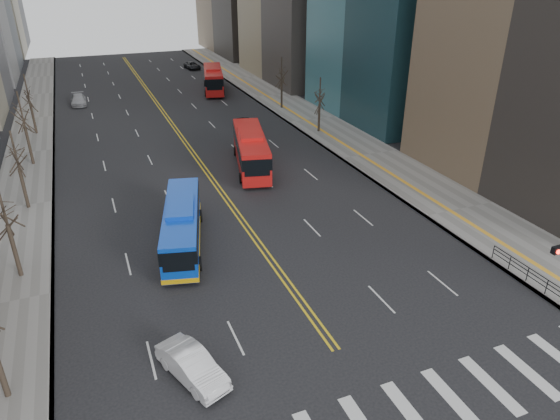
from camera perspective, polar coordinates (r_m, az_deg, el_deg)
name	(u,v)px	position (r m, az deg, el deg)	size (l,w,h in m)	color
sidewalk_right	(312,120)	(66.93, 3.69, 10.27)	(7.00, 130.00, 0.15)	slate
sidewalk_left	(30,152)	(61.09, -26.67, 5.90)	(5.00, 130.00, 0.15)	slate
centerline	(165,115)	(71.18, -12.99, 10.59)	(0.55, 100.00, 0.01)	gold
pedestrian_railing	(528,272)	(35.88, 26.48, -6.37)	(0.06, 6.06, 1.02)	black
street_trees	(123,126)	(49.51, -17.52, 9.09)	(35.20, 47.20, 7.60)	black
blue_bus	(182,224)	(36.60, -11.13, -1.58)	(5.06, 11.43, 3.28)	blue
red_bus_near	(251,148)	(50.06, -3.36, 7.09)	(5.43, 12.16, 3.74)	red
red_bus_far	(213,78)	(83.34, -7.64, 14.75)	(5.48, 12.35, 3.79)	red
car_white	(192,366)	(26.16, -10.02, -17.10)	(1.57, 4.51, 1.49)	white
car_dark_mid	(248,125)	(62.15, -3.68, 9.69)	(1.87, 4.65, 1.58)	black
car_silver	(78,100)	(79.93, -22.04, 11.59)	(2.03, 5.00, 1.45)	#9D9DA2
car_dark_far	(192,66)	(102.70, -10.01, 15.95)	(2.21, 4.79, 1.33)	black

